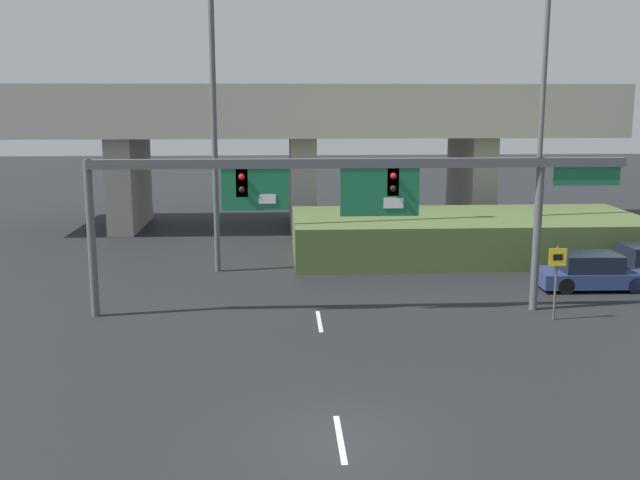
{
  "coord_description": "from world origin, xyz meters",
  "views": [
    {
      "loc": [
        -1.27,
        -15.48,
        7.48
      ],
      "look_at": [
        0.0,
        8.27,
        2.88
      ],
      "focal_mm": 42.0,
      "sensor_mm": 36.0,
      "label": 1
    }
  ],
  "objects_px": {
    "signal_gantry": "(349,187)",
    "highway_light_pole_near": "(213,71)",
    "parked_sedan_near_right": "(591,272)",
    "highway_light_pole_far": "(544,79)",
    "speed_limit_sign": "(556,273)"
  },
  "relations": [
    {
      "from": "speed_limit_sign",
      "to": "parked_sedan_near_right",
      "type": "height_order",
      "value": "speed_limit_sign"
    },
    {
      "from": "signal_gantry",
      "to": "highway_light_pole_near",
      "type": "height_order",
      "value": "highway_light_pole_near"
    },
    {
      "from": "highway_light_pole_near",
      "to": "parked_sedan_near_right",
      "type": "distance_m",
      "value": 17.24
    },
    {
      "from": "signal_gantry",
      "to": "parked_sedan_near_right",
      "type": "distance_m",
      "value": 10.91
    },
    {
      "from": "signal_gantry",
      "to": "highway_light_pole_near",
      "type": "distance_m",
      "value": 9.19
    },
    {
      "from": "speed_limit_sign",
      "to": "parked_sedan_near_right",
      "type": "xyz_separation_m",
      "value": [
        2.95,
        4.04,
        -0.99
      ]
    },
    {
      "from": "highway_light_pole_near",
      "to": "signal_gantry",
      "type": "bearing_deg",
      "value": -52.24
    },
    {
      "from": "parked_sedan_near_right",
      "to": "speed_limit_sign",
      "type": "bearing_deg",
      "value": -125.05
    },
    {
      "from": "signal_gantry",
      "to": "speed_limit_sign",
      "type": "xyz_separation_m",
      "value": [
        6.9,
        -1.26,
        -2.79
      ]
    },
    {
      "from": "signal_gantry",
      "to": "highway_light_pole_far",
      "type": "height_order",
      "value": "highway_light_pole_far"
    },
    {
      "from": "highway_light_pole_near",
      "to": "parked_sedan_near_right",
      "type": "relative_size",
      "value": 3.69
    },
    {
      "from": "speed_limit_sign",
      "to": "parked_sedan_near_right",
      "type": "bearing_deg",
      "value": 53.83
    },
    {
      "from": "signal_gantry",
      "to": "parked_sedan_near_right",
      "type": "height_order",
      "value": "signal_gantry"
    },
    {
      "from": "speed_limit_sign",
      "to": "highway_light_pole_far",
      "type": "height_order",
      "value": "highway_light_pole_far"
    },
    {
      "from": "parked_sedan_near_right",
      "to": "highway_light_pole_near",
      "type": "bearing_deg",
      "value": 166.96
    }
  ]
}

